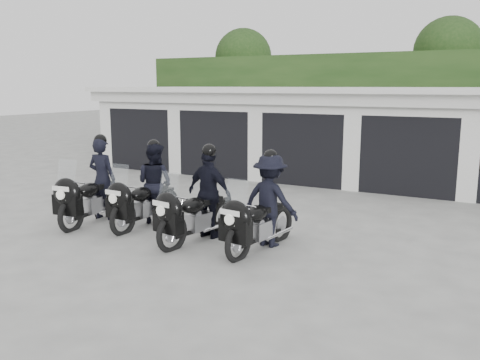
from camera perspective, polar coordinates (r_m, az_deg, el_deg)
The scene contains 7 objects.
ground at distance 10.89m, azimuth -3.79°, elevation -5.59°, with size 80.00×80.00×0.00m, color #A0A09B.
garage_block at distance 17.88m, azimuth 9.99°, elevation 5.29°, with size 16.40×6.80×2.96m.
background_vegetation at distance 22.39m, azimuth 15.00°, elevation 9.58°, with size 20.00×3.90×5.80m.
police_bike_a at distance 11.76m, azimuth -16.12°, elevation -0.77°, with size 0.83×2.31×2.01m.
police_bike_b at distance 11.27m, azimuth -10.16°, elevation -0.93°, with size 0.90×2.22×1.93m.
police_bike_c at distance 10.03m, azimuth -4.16°, elevation -2.11°, with size 1.16×2.24×1.96m.
police_bike_d at distance 9.51m, azimuth 2.84°, elevation -2.90°, with size 1.21×2.19×1.91m.
Camera 1 is at (5.56, -8.86, 3.03)m, focal length 38.00 mm.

